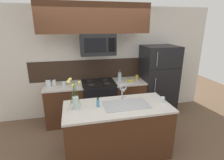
{
  "coord_description": "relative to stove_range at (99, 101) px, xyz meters",
  "views": [
    {
      "loc": [
        -0.54,
        -2.88,
        2.19
      ],
      "look_at": [
        0.18,
        0.27,
        1.16
      ],
      "focal_mm": 28.0,
      "sensor_mm": 36.0,
      "label": 1
    }
  ],
  "objects": [
    {
      "name": "spare_glass",
      "position": [
        0.92,
        -1.28,
        0.49
      ],
      "size": [
        0.07,
        0.07,
        0.09
      ],
      "color": "silver",
      "rests_on": "island_counter"
    },
    {
      "name": "ground_plane",
      "position": [
        -0.0,
        -0.9,
        -0.46
      ],
      "size": [
        10.0,
        10.0,
        0.0
      ],
      "primitive_type": "plane",
      "color": "brown"
    },
    {
      "name": "storage_jar_tall",
      "position": [
        -1.09,
        0.01,
        0.53
      ],
      "size": [
        0.11,
        0.11,
        0.17
      ],
      "color": "silver",
      "rests_on": "back_counter_left"
    },
    {
      "name": "island_counter",
      "position": [
        0.13,
        -1.25,
        -0.01
      ],
      "size": [
        1.76,
        0.81,
        0.91
      ],
      "color": "#4C2B19",
      "rests_on": "ground"
    },
    {
      "name": "storage_jar_medium",
      "position": [
        -0.98,
        0.04,
        0.51
      ],
      "size": [
        0.08,
        0.08,
        0.12
      ],
      "color": "silver",
      "rests_on": "back_counter_left"
    },
    {
      "name": "back_counter_right",
      "position": [
        0.73,
        0.0,
        -0.01
      ],
      "size": [
        0.73,
        0.65,
        0.91
      ],
      "color": "#4C2B19",
      "rests_on": "ground"
    },
    {
      "name": "stove_range",
      "position": [
        0.0,
        0.0,
        0.0
      ],
      "size": [
        0.76,
        0.64,
        0.93
      ],
      "color": "black",
      "rests_on": "ground"
    },
    {
      "name": "sink_faucet",
      "position": [
        0.28,
        -1.04,
        0.65
      ],
      "size": [
        0.14,
        0.14,
        0.31
      ],
      "color": "#B7BABF",
      "rests_on": "island_counter"
    },
    {
      "name": "splash_band",
      "position": [
        -0.0,
        0.32,
        0.69
      ],
      "size": [
        3.09,
        0.01,
        0.48
      ],
      "primitive_type": "cube",
      "color": "#332319",
      "rests_on": "rear_partition"
    },
    {
      "name": "back_counter_left",
      "position": [
        -0.79,
        0.0,
        -0.01
      ],
      "size": [
        0.84,
        0.65,
        0.91
      ],
      "color": "#4C2B19",
      "rests_on": "ground"
    },
    {
      "name": "microwave",
      "position": [
        0.0,
        -0.02,
        1.33
      ],
      "size": [
        0.74,
        0.4,
        0.45
      ],
      "color": "black"
    },
    {
      "name": "french_press",
      "position": [
        0.52,
        0.06,
        0.55
      ],
      "size": [
        0.09,
        0.09,
        0.27
      ],
      "color": "silver",
      "rests_on": "back_counter_right"
    },
    {
      "name": "upper_cabinet_band",
      "position": [
        -0.05,
        -0.05,
        1.85
      ],
      "size": [
        2.27,
        0.34,
        0.6
      ],
      "primitive_type": "cube",
      "color": "#4C2B19"
    },
    {
      "name": "flower_vase",
      "position": [
        -0.55,
        -1.2,
        0.61
      ],
      "size": [
        0.21,
        0.15,
        0.5
      ],
      "color": "silver",
      "rests_on": "island_counter"
    },
    {
      "name": "rear_partition",
      "position": [
        0.3,
        0.38,
        0.84
      ],
      "size": [
        5.2,
        0.1,
        2.6
      ],
      "primitive_type": "cube",
      "color": "silver",
      "rests_on": "ground"
    },
    {
      "name": "coffee_tin",
      "position": [
        0.96,
        0.05,
        0.5
      ],
      "size": [
        0.08,
        0.08,
        0.11
      ],
      "primitive_type": "cylinder",
      "color": "gold",
      "rests_on": "back_counter_right"
    },
    {
      "name": "dish_soap_bottle",
      "position": [
        -0.19,
        -1.21,
        0.52
      ],
      "size": [
        0.06,
        0.05,
        0.16
      ],
      "color": "#4C93C6",
      "rests_on": "island_counter"
    },
    {
      "name": "storage_jar_short",
      "position": [
        -0.77,
        -0.0,
        0.51
      ],
      "size": [
        0.08,
        0.08,
        0.12
      ],
      "color": "silver",
      "rests_on": "back_counter_left"
    },
    {
      "name": "banana_bunch",
      "position": [
        0.74,
        -0.06,
        0.47
      ],
      "size": [
        0.19,
        0.15,
        0.08
      ],
      "color": "yellow",
      "rests_on": "back_counter_right"
    },
    {
      "name": "kitchen_sink",
      "position": [
        0.28,
        -1.25,
        0.38
      ],
      "size": [
        0.76,
        0.43,
        0.16
      ],
      "color": "#ADAFB5",
      "rests_on": "island_counter"
    },
    {
      "name": "refrigerator",
      "position": [
        1.49,
        0.02,
        0.4
      ],
      "size": [
        0.82,
        0.74,
        1.71
      ],
      "color": "black",
      "rests_on": "ground"
    }
  ]
}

